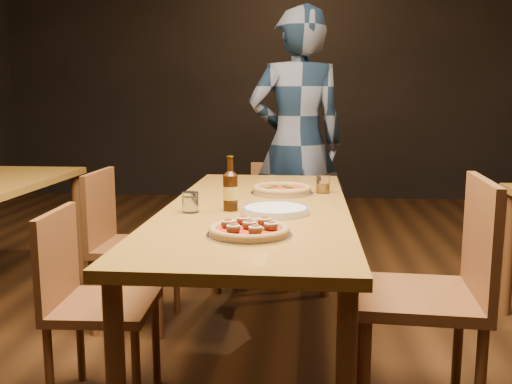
# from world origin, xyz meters

# --- Properties ---
(ground) EXTENTS (9.00, 9.00, 0.00)m
(ground) POSITION_xyz_m (0.00, 0.00, 0.00)
(ground) COLOR black
(table_main) EXTENTS (0.80, 2.00, 0.75)m
(table_main) POSITION_xyz_m (0.00, 0.00, 0.68)
(table_main) COLOR brown
(table_main) RESTS_ON ground
(chair_main_nw) EXTENTS (0.40, 0.40, 0.83)m
(chair_main_nw) POSITION_xyz_m (-0.58, -0.38, 0.41)
(chair_main_nw) COLOR #573817
(chair_main_nw) RESTS_ON ground
(chair_main_sw) EXTENTS (0.42, 0.42, 0.88)m
(chair_main_sw) POSITION_xyz_m (-0.69, 0.41, 0.44)
(chair_main_sw) COLOR #573817
(chair_main_sw) RESTS_ON ground
(chair_main_e) EXTENTS (0.49, 0.49, 0.98)m
(chair_main_e) POSITION_xyz_m (0.64, -0.38, 0.49)
(chair_main_e) COLOR #573817
(chair_main_e) RESTS_ON ground
(chair_end) EXTENTS (0.46, 0.46, 0.82)m
(chair_end) POSITION_xyz_m (-0.02, 1.19, 0.41)
(chair_end) COLOR #573817
(chair_end) RESTS_ON ground
(pizza_meatball) EXTENTS (0.30, 0.30, 0.06)m
(pizza_meatball) POSITION_xyz_m (0.02, -0.55, 0.77)
(pizza_meatball) COLOR #B7B7BF
(pizza_meatball) RESTS_ON table_main
(pizza_margherita) EXTENTS (0.31, 0.31, 0.04)m
(pizza_margherita) POSITION_xyz_m (0.10, 0.33, 0.77)
(pizza_margherita) COLOR #B7B7BF
(pizza_margherita) RESTS_ON table_main
(plate_stack) EXTENTS (0.28, 0.28, 0.03)m
(plate_stack) POSITION_xyz_m (0.09, -0.17, 0.76)
(plate_stack) COLOR white
(plate_stack) RESTS_ON table_main
(beer_bottle) EXTENTS (0.06, 0.06, 0.23)m
(beer_bottle) POSITION_xyz_m (-0.10, -0.12, 0.83)
(beer_bottle) COLOR black
(beer_bottle) RESTS_ON table_main
(water_glass) EXTENTS (0.07, 0.07, 0.09)m
(water_glass) POSITION_xyz_m (-0.26, -0.17, 0.79)
(water_glass) COLOR white
(water_glass) RESTS_ON table_main
(amber_glass) EXTENTS (0.07, 0.07, 0.09)m
(amber_glass) POSITION_xyz_m (0.30, 0.37, 0.79)
(amber_glass) COLOR #A05F12
(amber_glass) RESTS_ON table_main
(diner) EXTENTS (0.74, 0.57, 1.82)m
(diner) POSITION_xyz_m (0.15, 1.41, 0.91)
(diner) COLOR black
(diner) RESTS_ON ground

